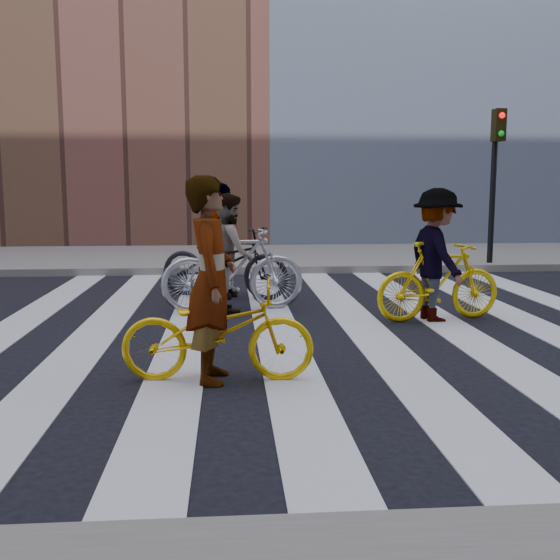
{
  "coord_description": "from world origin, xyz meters",
  "views": [
    {
      "loc": [
        -1.13,
        -8.06,
        1.77
      ],
      "look_at": [
        -0.48,
        0.3,
        0.56
      ],
      "focal_mm": 42.0,
      "sensor_mm": 36.0,
      "label": 1
    }
  ],
  "objects": [
    {
      "name": "sidewalk_far",
      "position": [
        0.0,
        7.5,
        0.07
      ],
      "size": [
        100.0,
        5.0,
        0.15
      ],
      "primitive_type": "cube",
      "color": "gray",
      "rests_on": "ground"
    },
    {
      "name": "traffic_signal",
      "position": [
        4.4,
        5.32,
        2.28
      ],
      "size": [
        0.22,
        0.42,
        3.33
      ],
      "color": "black",
      "rests_on": "ground"
    },
    {
      "name": "rider_left",
      "position": [
        -1.29,
        -2.2,
        0.93
      ],
      "size": [
        0.49,
        0.71,
        1.86
      ],
      "primitive_type": "imported",
      "rotation": [
        0.0,
        0.0,
        1.51
      ],
      "color": "slate",
      "rests_on": "ground"
    },
    {
      "name": "bike_yellow_left",
      "position": [
        -1.24,
        -2.2,
        0.46
      ],
      "size": [
        1.79,
        0.72,
        0.92
      ],
      "primitive_type": "imported",
      "rotation": [
        0.0,
        0.0,
        1.51
      ],
      "color": "yellow",
      "rests_on": "ground"
    },
    {
      "name": "ground",
      "position": [
        0.0,
        0.0,
        0.0
      ],
      "size": [
        100.0,
        100.0,
        0.0
      ],
      "primitive_type": "plane",
      "color": "black",
      "rests_on": "ground"
    },
    {
      "name": "rider_mid",
      "position": [
        -1.13,
        1.16,
        0.84
      ],
      "size": [
        0.74,
        0.9,
        1.67
      ],
      "primitive_type": "imported",
      "rotation": [
        0.0,
        0.0,
        1.71
      ],
      "color": "slate",
      "rests_on": "ground"
    },
    {
      "name": "zebra_crosswalk",
      "position": [
        0.0,
        0.0,
        0.01
      ],
      "size": [
        8.25,
        10.0,
        0.01
      ],
      "color": "silver",
      "rests_on": "ground"
    },
    {
      "name": "bike_yellow_right",
      "position": [
        1.62,
        0.28,
        0.53
      ],
      "size": [
        1.81,
        0.8,
        1.05
      ],
      "primitive_type": "imported",
      "rotation": [
        0.0,
        0.0,
        1.75
      ],
      "color": "yellow",
      "rests_on": "ground"
    },
    {
      "name": "bike_silver_mid",
      "position": [
        -1.08,
        1.16,
        0.61
      ],
      "size": [
        2.1,
        0.86,
        1.22
      ],
      "primitive_type": "imported",
      "rotation": [
        0.0,
        0.0,
        1.71
      ],
      "color": "#B2B4BC",
      "rests_on": "ground"
    },
    {
      "name": "rider_rear",
      "position": [
        -1.26,
        2.28,
        0.91
      ],
      "size": [
        0.83,
        1.15,
        1.82
      ],
      "primitive_type": "imported",
      "rotation": [
        0.0,
        0.0,
        1.16
      ],
      "color": "slate",
      "rests_on": "ground"
    },
    {
      "name": "rider_right",
      "position": [
        1.57,
        0.28,
        0.87
      ],
      "size": [
        0.84,
        1.23,
        1.75
      ],
      "primitive_type": "imported",
      "rotation": [
        0.0,
        0.0,
        1.75
      ],
      "color": "slate",
      "rests_on": "ground"
    },
    {
      "name": "bike_dark_rear",
      "position": [
        -1.21,
        2.28,
        0.57
      ],
      "size": [
        2.28,
        1.54,
        1.13
      ],
      "primitive_type": "imported",
      "rotation": [
        0.0,
        0.0,
        1.16
      ],
      "color": "black",
      "rests_on": "ground"
    }
  ]
}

